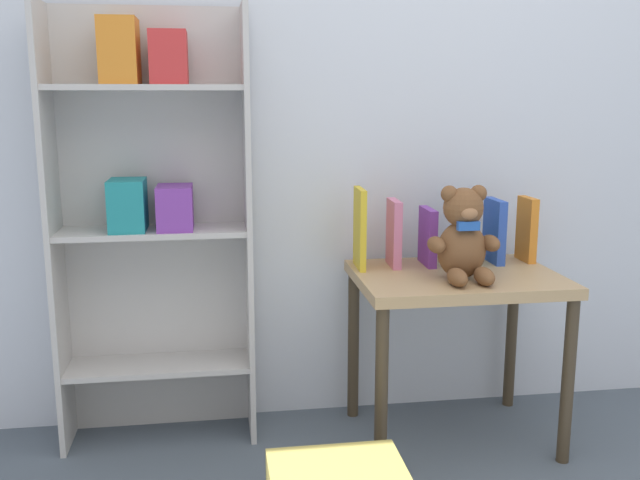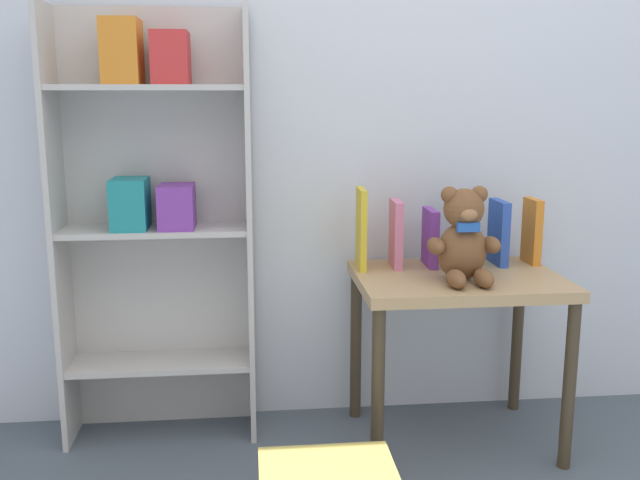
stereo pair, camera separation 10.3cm
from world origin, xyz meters
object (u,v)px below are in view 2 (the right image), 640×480
object	(u,v)px
book_standing_yellow	(361,229)
book_standing_orange	(532,231)
bookshelf_side	(155,202)
book_standing_teal	(466,233)
display_table	(457,300)
book_standing_purple	(430,238)
teddy_bear	(464,238)
book_standing_pink	(396,234)
book_standing_blue	(499,232)

from	to	relation	value
book_standing_yellow	book_standing_orange	size ratio (longest dim) A/B	1.20
bookshelf_side	book_standing_teal	xyz separation A→B (m)	(1.04, -0.07, -0.11)
display_table	book_standing_yellow	distance (m)	0.39
book_standing_purple	teddy_bear	bearing A→B (deg)	-75.24
book_standing_purple	book_standing_yellow	bearing A→B (deg)	-176.37
book_standing_orange	book_standing_teal	bearing A→B (deg)	-175.92
book_standing_yellow	book_standing_pink	bearing A→B (deg)	5.27
book_standing_teal	book_standing_blue	size ratio (longest dim) A/B	1.04
book_standing_pink	book_standing_blue	size ratio (longest dim) A/B	1.03
book_standing_teal	book_standing_orange	bearing A→B (deg)	5.20
display_table	book_standing_yellow	bearing A→B (deg)	157.09
book_standing_blue	bookshelf_side	bearing A→B (deg)	177.66
teddy_bear	book_standing_pink	bearing A→B (deg)	129.27
display_table	book_standing_pink	bearing A→B (deg)	143.46
teddy_bear	book_standing_yellow	distance (m)	0.35
book_standing_blue	display_table	bearing A→B (deg)	-142.48
bookshelf_side	book_standing_blue	world-z (taller)	bookshelf_side
book_standing_teal	book_standing_blue	bearing A→B (deg)	9.04
bookshelf_side	display_table	world-z (taller)	bookshelf_side
teddy_bear	book_standing_blue	xyz separation A→B (m)	(0.19, 0.21, -0.03)
teddy_bear	book_standing_teal	distance (m)	0.21
book_standing_blue	book_standing_orange	world-z (taller)	book_standing_orange
book_standing_pink	book_standing_orange	world-z (taller)	book_standing_pink
display_table	book_standing_orange	world-z (taller)	book_standing_orange
book_standing_teal	display_table	bearing A→B (deg)	-116.79
teddy_bear	book_standing_blue	world-z (taller)	teddy_bear
display_table	book_standing_purple	world-z (taller)	book_standing_purple
bookshelf_side	book_standing_teal	size ratio (longest dim) A/B	6.25
book_standing_pink	book_standing_orange	distance (m)	0.48
book_standing_purple	book_standing_teal	bearing A→B (deg)	-6.86
display_table	book_standing_pink	world-z (taller)	book_standing_pink
book_standing_yellow	book_standing_blue	world-z (taller)	book_standing_yellow
book_standing_yellow	book_standing_purple	bearing A→B (deg)	4.35
display_table	teddy_bear	size ratio (longest dim) A/B	2.21
bookshelf_side	book_standing_orange	distance (m)	1.29
book_standing_blue	book_standing_teal	bearing A→B (deg)	-170.88
book_standing_pink	book_standing_blue	bearing A→B (deg)	3.12
bookshelf_side	book_standing_orange	world-z (taller)	bookshelf_side
book_standing_teal	book_standing_yellow	bearing A→B (deg)	178.74
bookshelf_side	display_table	xyz separation A→B (m)	(0.98, -0.19, -0.31)
book_standing_pink	book_standing_teal	xyz separation A→B (m)	(0.24, -0.01, 0.00)
book_standing_purple	book_standing_orange	world-z (taller)	book_standing_orange
bookshelf_side	book_standing_purple	bearing A→B (deg)	-3.19
book_standing_blue	book_standing_pink	bearing A→B (deg)	-179.20
display_table	teddy_bear	xyz separation A→B (m)	(-0.01, -0.07, 0.22)
book_standing_teal	book_standing_orange	distance (m)	0.24
bookshelf_side	book_standing_purple	size ratio (longest dim) A/B	7.33
book_standing_pink	book_standing_purple	size ratio (longest dim) A/B	1.16
book_standing_purple	book_standing_teal	world-z (taller)	book_standing_teal
book_standing_pink	book_standing_blue	xyz separation A→B (m)	(0.36, 0.00, -0.00)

